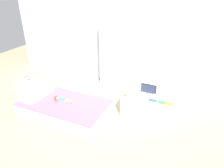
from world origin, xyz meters
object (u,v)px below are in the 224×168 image
object	(u,v)px
rocking_horse_toy	(126,93)
book_green	(161,102)
wardrobe	(117,55)
book_blue	(153,100)
book_orange	(169,104)
bed	(65,108)
tv_stand	(149,108)
doll	(60,99)
table_lamp	(27,76)
nightstand	(30,89)
tv_monitor	(149,89)

from	to	relation	value
rocking_horse_toy	book_green	world-z (taller)	rocking_horse_toy
wardrobe	book_blue	distance (m)	1.71
book_orange	bed	bearing A→B (deg)	-165.84
tv_stand	rocking_horse_toy	size ratio (longest dim) A/B	9.01
wardrobe	rocking_horse_toy	world-z (taller)	wardrobe
book_blue	tv_stand	bearing A→B (deg)	129.25
tv_stand	book_orange	world-z (taller)	book_orange
doll	tv_stand	bearing A→B (deg)	18.70
table_lamp	wardrobe	xyz separation A→B (m)	(1.57, 1.38, 0.29)
bed	nightstand	size ratio (longest dim) A/B	4.40
nightstand	wardrobe	bearing A→B (deg)	41.33
bed	book_blue	bearing A→B (deg)	16.56
doll	tv_monitor	distance (m)	1.76
book_blue	book_orange	size ratio (longest dim) A/B	1.12
nightstand	book_green	bearing A→B (deg)	4.47
table_lamp	tv_stand	world-z (taller)	table_lamp
bed	tv_monitor	bearing A→B (deg)	23.46
rocking_horse_toy	book_orange	size ratio (longest dim) A/B	0.87
book_blue	table_lamp	bearing A→B (deg)	-175.27
tv_monitor	book_green	world-z (taller)	tv_monitor
bed	rocking_horse_toy	size ratio (longest dim) A/B	15.07
tv_stand	book_blue	bearing A→B (deg)	-50.75
wardrobe	book_orange	xyz separation A→B (m)	(1.51, -1.15, -0.34)
nightstand	book_green	size ratio (longest dim) A/B	3.23
rocking_horse_toy	doll	bearing A→B (deg)	-160.80
tv_stand	doll	bearing A→B (deg)	-161.30
tv_monitor	book_green	size ratio (longest dim) A/B	2.41
wardrobe	tv_monitor	distance (m)	1.48
bed	tv_monitor	xyz separation A→B (m)	(1.50, 0.65, 0.46)
nightstand	tv_monitor	world-z (taller)	tv_monitor
book_orange	nightstand	bearing A→B (deg)	-175.72
bed	nightstand	distance (m)	1.18
tv_monitor	bed	bearing A→B (deg)	-156.54
wardrobe	book_blue	xyz separation A→B (m)	(1.22, -1.15, -0.34)
nightstand	wardrobe	world-z (taller)	wardrobe
doll	book_blue	xyz separation A→B (m)	(1.75, 0.47, 0.15)
nightstand	wardrobe	xyz separation A→B (m)	(1.57, 1.38, 0.62)
doll	nightstand	world-z (taller)	nightstand
tv_stand	book_orange	size ratio (longest dim) A/B	7.81
doll	rocking_horse_toy	size ratio (longest dim) A/B	3.43
nightstand	book_orange	size ratio (longest dim) A/B	2.97
table_lamp	book_orange	world-z (taller)	table_lamp
doll	table_lamp	xyz separation A→B (m)	(-1.04, 0.24, 0.20)
wardrobe	doll	bearing A→B (deg)	-108.07
doll	rocking_horse_toy	world-z (taller)	rocking_horse_toy
tv_stand	wardrobe	bearing A→B (deg)	137.17
bed	doll	distance (m)	0.22
rocking_horse_toy	nightstand	bearing A→B (deg)	-175.20
tv_monitor	book_orange	distance (m)	0.47
bed	nightstand	world-z (taller)	nightstand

